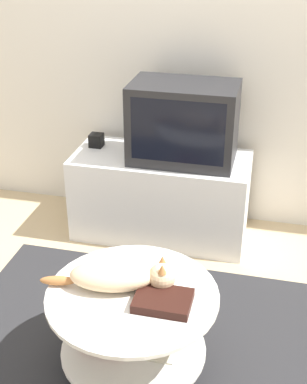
{
  "coord_description": "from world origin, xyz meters",
  "views": [
    {
      "loc": [
        0.56,
        -1.72,
        1.83
      ],
      "look_at": [
        0.01,
        0.56,
        0.6
      ],
      "focal_mm": 50.0,
      "sensor_mm": 36.0,
      "label": 1
    }
  ],
  "objects_px": {
    "tv": "(183,123)",
    "dvd_box": "(163,301)",
    "speaker": "(96,140)",
    "cat": "(120,276)"
  },
  "relations": [
    {
      "from": "tv",
      "to": "dvd_box",
      "type": "bearing_deg",
      "value": -82.72
    },
    {
      "from": "tv",
      "to": "dvd_box",
      "type": "relative_size",
      "value": 2.66
    },
    {
      "from": "speaker",
      "to": "cat",
      "type": "bearing_deg",
      "value": -66.94
    },
    {
      "from": "dvd_box",
      "to": "cat",
      "type": "bearing_deg",
      "value": 161.14
    },
    {
      "from": "dvd_box",
      "to": "speaker",
      "type": "bearing_deg",
      "value": 119.21
    },
    {
      "from": "cat",
      "to": "dvd_box",
      "type": "bearing_deg",
      "value": -30.39
    },
    {
      "from": "speaker",
      "to": "dvd_box",
      "type": "bearing_deg",
      "value": -60.79
    },
    {
      "from": "dvd_box",
      "to": "cat",
      "type": "distance_m",
      "value": 0.21
    },
    {
      "from": "tv",
      "to": "speaker",
      "type": "height_order",
      "value": "tv"
    },
    {
      "from": "cat",
      "to": "speaker",
      "type": "bearing_deg",
      "value": 101.53
    }
  ]
}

